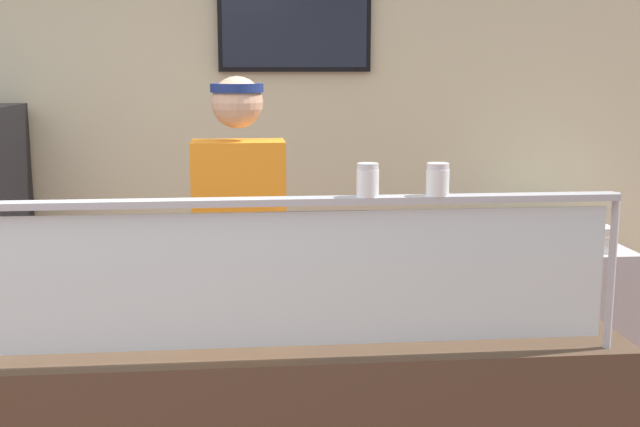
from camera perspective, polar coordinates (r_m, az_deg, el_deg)
shop_rear_unit at (r=4.72m, az=-3.54°, el=5.04°), size 6.47×0.13×2.70m
sneeze_guard at (r=2.32m, az=-1.33°, el=-3.26°), size 1.90×0.06×0.48m
pizza_tray at (r=2.71m, az=-5.54°, el=-7.50°), size 0.42×0.42×0.04m
pizza_server at (r=2.68m, az=-5.38°, el=-7.18°), size 0.12×0.29×0.01m
parmesan_shaker at (r=2.30m, az=3.40°, el=2.24°), size 0.06×0.06×0.10m
pepper_flake_shaker at (r=2.34m, az=8.35°, el=2.27°), size 0.07×0.07×0.09m
worker_figure at (r=3.37m, az=-5.63°, el=-3.24°), size 0.41×0.50×1.76m
prep_shelf at (r=4.76m, az=16.49°, el=-7.03°), size 0.70×0.55×0.81m
pizza_box_stack at (r=4.65m, az=16.86°, el=-1.43°), size 0.45×0.43×0.13m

